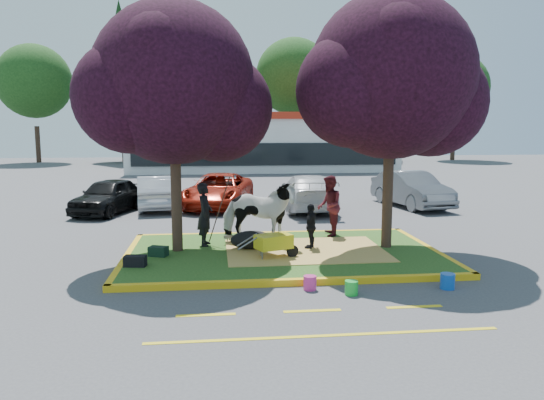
{
  "coord_description": "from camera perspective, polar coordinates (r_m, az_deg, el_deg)",
  "views": [
    {
      "loc": [
        -1.83,
        -13.67,
        3.49
      ],
      "look_at": [
        -0.24,
        0.5,
        1.46
      ],
      "focal_mm": 35.0,
      "sensor_mm": 36.0,
      "label": 1
    }
  ],
  "objects": [
    {
      "name": "straw_bedding",
      "position": [
        14.28,
        3.59,
        -5.42
      ],
      "size": [
        4.2,
        3.0,
        0.01
      ],
      "primitive_type": "cube",
      "color": "tan",
      "rests_on": "median_island"
    },
    {
      "name": "curb_near",
      "position": [
        11.75,
        2.87,
        -8.81
      ],
      "size": [
        8.3,
        0.16,
        0.15
      ],
      "primitive_type": "cube",
      "color": "yellow",
      "rests_on": "ground"
    },
    {
      "name": "retail_building",
      "position": [
        41.85,
        -1.14,
        6.4
      ],
      "size": [
        20.4,
        8.4,
        4.4
      ],
      "color": "silver",
      "rests_on": "ground"
    },
    {
      "name": "car_white",
      "position": [
        21.92,
        3.81,
        0.84
      ],
      "size": [
        2.25,
        5.09,
        1.45
      ],
      "primitive_type": "imported",
      "rotation": [
        0.0,
        0.0,
        3.1
      ],
      "color": "silver",
      "rests_on": "ground"
    },
    {
      "name": "median_island",
      "position": [
        14.21,
        1.2,
        -5.81
      ],
      "size": [
        8.0,
        5.0,
        0.15
      ],
      "primitive_type": "cube",
      "color": "#214816",
      "rests_on": "ground"
    },
    {
      "name": "curb_left",
      "position": [
        14.27,
        -15.37,
        -6.04
      ],
      "size": [
        0.16,
        5.3,
        0.15
      ],
      "primitive_type": "cube",
      "color": "yellow",
      "rests_on": "ground"
    },
    {
      "name": "bucket_blue",
      "position": [
        12.08,
        18.36,
        -8.29
      ],
      "size": [
        0.32,
        0.32,
        0.33
      ],
      "primitive_type": "cylinder",
      "rotation": [
        0.0,
        0.0,
        -0.02
      ],
      "color": "blue",
      "rests_on": "ground"
    },
    {
      "name": "fire_lane_long",
      "position": [
        9.16,
        5.79,
        -14.32
      ],
      "size": [
        6.0,
        0.1,
        0.01
      ],
      "primitive_type": "cube",
      "color": "yellow",
      "rests_on": "ground"
    },
    {
      "name": "fire_lane_stripe_a",
      "position": [
        10.09,
        -7.14,
        -12.18
      ],
      "size": [
        1.1,
        0.12,
        0.01
      ],
      "primitive_type": "cube",
      "color": "yellow",
      "rests_on": "ground"
    },
    {
      "name": "visitor_a",
      "position": [
        16.06,
        6.17,
        -0.63
      ],
      "size": [
        0.81,
        0.98,
        1.83
      ],
      "primitive_type": "imported",
      "rotation": [
        0.0,
        0.0,
        -1.72
      ],
      "color": "#4F161F",
      "rests_on": "median_island"
    },
    {
      "name": "visitor_b",
      "position": [
        14.39,
        4.2,
        -2.84
      ],
      "size": [
        0.58,
        0.78,
        1.23
      ],
      "primitive_type": "imported",
      "rotation": [
        0.0,
        0.0,
        -2.01
      ],
      "color": "black",
      "rests_on": "median_island"
    },
    {
      "name": "ground",
      "position": [
        14.22,
        1.19,
        -6.1
      ],
      "size": [
        90.0,
        90.0,
        0.0
      ],
      "primitive_type": "plane",
      "color": "#424244",
      "rests_on": "ground"
    },
    {
      "name": "car_grey",
      "position": [
        23.43,
        14.77,
        1.13
      ],
      "size": [
        2.34,
        4.78,
        1.51
      ],
      "primitive_type": "imported",
      "rotation": [
        0.0,
        0.0,
        0.17
      ],
      "color": "slate",
      "rests_on": "ground"
    },
    {
      "name": "bucket_pink",
      "position": [
        11.45,
        4.1,
        -8.88
      ],
      "size": [
        0.37,
        0.37,
        0.3
      ],
      "primitive_type": "cylinder",
      "rotation": [
        0.0,
        0.0,
        -0.41
      ],
      "color": "#CF2E80",
      "rests_on": "ground"
    },
    {
      "name": "tree_purple_right",
      "position": [
        14.68,
        12.79,
        12.09
      ],
      "size": [
        5.3,
        4.4,
        6.82
      ],
      "color": "black",
      "rests_on": "median_island"
    },
    {
      "name": "treeline",
      "position": [
        51.54,
        -3.04,
        12.81
      ],
      "size": [
        46.58,
        7.8,
        14.63
      ],
      "color": "black",
      "rests_on": "ground"
    },
    {
      "name": "calf",
      "position": [
        14.39,
        -2.22,
        -4.31
      ],
      "size": [
        1.29,
        0.97,
        0.5
      ],
      "primitive_type": "ellipsoid",
      "rotation": [
        0.0,
        0.0,
        -0.31
      ],
      "color": "black",
      "rests_on": "median_island"
    },
    {
      "name": "car_black",
      "position": [
        22.01,
        -17.21,
        0.44
      ],
      "size": [
        2.78,
        4.36,
        1.38
      ],
      "primitive_type": "imported",
      "rotation": [
        0.0,
        0.0,
        -0.3
      ],
      "color": "black",
      "rests_on": "ground"
    },
    {
      "name": "fire_lane_stripe_b",
      "position": [
        10.25,
        4.35,
        -11.8
      ],
      "size": [
        1.1,
        0.12,
        0.01
      ],
      "primitive_type": "cube",
      "color": "yellow",
      "rests_on": "ground"
    },
    {
      "name": "fire_lane_stripe_c",
      "position": [
        10.79,
        15.05,
        -11.04
      ],
      "size": [
        1.1,
        0.12,
        0.01
      ],
      "primitive_type": "cube",
      "color": "yellow",
      "rests_on": "ground"
    },
    {
      "name": "gear_bag_dark",
      "position": [
        13.08,
        -14.51,
        -6.37
      ],
      "size": [
        0.54,
        0.35,
        0.26
      ],
      "primitive_type": "cube",
      "rotation": [
        0.0,
        0.0,
        -0.15
      ],
      "color": "black",
      "rests_on": "median_island"
    },
    {
      "name": "wheelbarrow",
      "position": [
        13.39,
        0.21,
        -4.53
      ],
      "size": [
        1.57,
        0.82,
        0.6
      ],
      "rotation": [
        0.0,
        0.0,
        0.39
      ],
      "color": "black",
      "rests_on": "median_island"
    },
    {
      "name": "curb_far",
      "position": [
        16.7,
        0.03,
        -3.69
      ],
      "size": [
        8.3,
        0.16,
        0.15
      ],
      "primitive_type": "cube",
      "color": "yellow",
      "rests_on": "ground"
    },
    {
      "name": "curb_right",
      "position": [
        15.28,
        16.61,
        -5.16
      ],
      "size": [
        0.16,
        5.3,
        0.15
      ],
      "primitive_type": "cube",
      "color": "yellow",
      "rests_on": "ground"
    },
    {
      "name": "tree_purple_left",
      "position": [
        14.11,
        -10.46,
        11.51
      ],
      "size": [
        5.06,
        4.2,
        6.51
      ],
      "color": "black",
      "rests_on": "median_island"
    },
    {
      "name": "cow",
      "position": [
        14.79,
        -1.47,
        -1.39
      ],
      "size": [
        2.31,
        1.48,
        1.8
      ],
      "primitive_type": "imported",
      "rotation": [
        0.0,
        0.0,
        1.31
      ],
      "color": "white",
      "rests_on": "median_island"
    },
    {
      "name": "car_silver",
      "position": [
        22.67,
        -12.4,
        0.82
      ],
      "size": [
        2.0,
        4.34,
        1.38
      ],
      "primitive_type": "imported",
      "rotation": [
        0.0,
        0.0,
        3.27
      ],
      "color": "#A9ACB2",
      "rests_on": "ground"
    },
    {
      "name": "handler",
      "position": [
        14.82,
        -7.23,
        -1.54
      ],
      "size": [
        0.49,
        0.68,
        1.75
      ],
      "primitive_type": "imported",
      "rotation": [
        0.0,
        0.0,
        1.46
      ],
      "color": "black",
      "rests_on": "median_island"
    },
    {
      "name": "gear_bag_green",
      "position": [
        13.95,
        -12.13,
        -5.42
      ],
      "size": [
        0.53,
        0.43,
        0.25
      ],
      "primitive_type": "cube",
      "rotation": [
        0.0,
        0.0,
        -0.36
      ],
      "color": "black",
      "rests_on": "median_island"
    },
    {
      "name": "car_red",
      "position": [
        22.65,
        -5.75,
        1.02
      ],
      "size": [
        3.42,
        5.53,
        1.43
      ],
      "primitive_type": "imported",
      "rotation": [
        0.0,
        0.0,
        -0.22
      ],
      "color": "#9A1C0C",
      "rests_on": "ground"
    },
    {
      "name": "bucket_green",
      "position": [
        11.22,
        8.53,
        -9.32
      ],
      "size": [
        0.33,
        0.33,
        0.3
      ],
      "primitive_type": "cylinder",
      "rotation": [
        0.0,
        0.0,
        -0.22
      ],
      "color": "green",
      "rests_on": "ground"
    }
  ]
}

